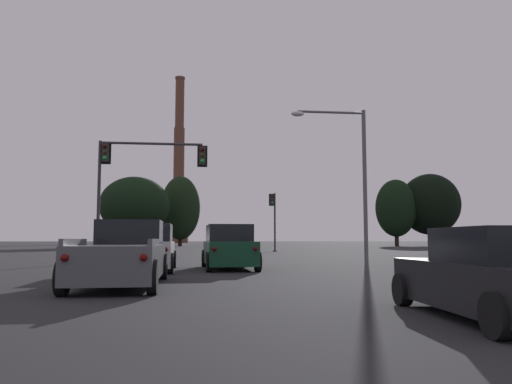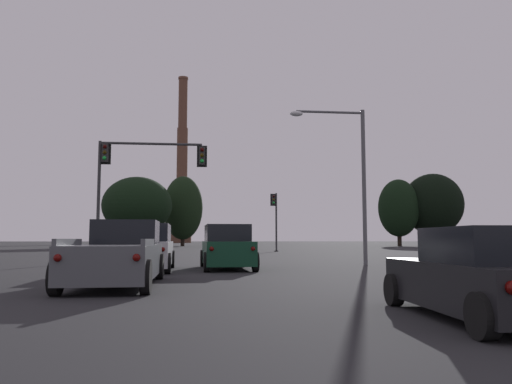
# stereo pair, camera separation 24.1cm
# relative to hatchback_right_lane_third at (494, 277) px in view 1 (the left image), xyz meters

# --- Properties ---
(hatchback_right_lane_third) EXTENTS (2.06, 4.16, 1.44)m
(hatchback_right_lane_third) POSITION_rel_hatchback_right_lane_third_xyz_m (0.00, 0.00, 0.00)
(hatchback_right_lane_third) COLOR black
(hatchback_right_lane_third) RESTS_ON ground_plane
(suv_left_lane_front) EXTENTS (2.19, 4.94, 1.86)m
(suv_left_lane_front) POSITION_rel_hatchback_right_lane_third_xyz_m (-6.60, 12.87, 0.23)
(suv_left_lane_front) COLOR silver
(suv_left_lane_front) RESTS_ON ground_plane
(pickup_truck_left_lane_second) EXTENTS (2.25, 5.53, 1.82)m
(pickup_truck_left_lane_second) POSITION_rel_hatchback_right_lane_third_xyz_m (-6.66, 6.65, 0.14)
(pickup_truck_left_lane_second) COLOR #4C4F54
(pickup_truck_left_lane_second) RESTS_ON ground_plane
(suv_center_lane_front) EXTENTS (2.27, 4.97, 1.86)m
(suv_center_lane_front) POSITION_rel_hatchback_right_lane_third_xyz_m (-3.35, 13.77, 0.23)
(suv_center_lane_front) COLOR #0F3823
(suv_center_lane_front) RESTS_ON ground_plane
(traffic_light_far_right) EXTENTS (0.78, 0.50, 5.98)m
(traffic_light_far_right) POSITION_rel_hatchback_right_lane_third_xyz_m (3.00, 43.22, 3.26)
(traffic_light_far_right) COLOR #2D2D30
(traffic_light_far_right) RESTS_ON ground_plane
(traffic_light_overhead_left) EXTENTS (6.18, 0.50, 6.75)m
(traffic_light_overhead_left) POSITION_rel_hatchback_right_lane_third_xyz_m (-8.22, 20.92, 4.51)
(traffic_light_overhead_left) COLOR #2D2D30
(traffic_light_overhead_left) RESTS_ON ground_plane
(street_lamp) EXTENTS (3.79, 0.36, 7.71)m
(street_lamp) POSITION_rel_hatchback_right_lane_third_xyz_m (2.88, 16.35, 4.19)
(street_lamp) COLOR #56565B
(street_lamp) RESTS_ON ground_plane
(smokestack) EXTENTS (6.96, 6.96, 58.52)m
(smokestack) POSITION_rel_hatchback_right_lane_third_xyz_m (-11.77, 166.63, 22.24)
(smokestack) COLOR #523427
(smokestack) RESTS_ON ground_plane
(treeline_far_right) EXTENTS (7.07, 6.36, 12.66)m
(treeline_far_right) POSITION_rel_hatchback_right_lane_third_xyz_m (-7.95, 83.32, 6.24)
(treeline_far_right) COLOR black
(treeline_far_right) RESTS_ON ground_plane
(treeline_left_mid) EXTENTS (7.44, 6.69, 12.19)m
(treeline_left_mid) POSITION_rel_hatchback_right_lane_third_xyz_m (31.15, 79.96, 6.26)
(treeline_left_mid) COLOR black
(treeline_left_mid) RESTS_ON ground_plane
(treeline_center_left) EXTENTS (11.17, 10.05, 13.44)m
(treeline_center_left) POSITION_rel_hatchback_right_lane_third_xyz_m (38.13, 80.85, 7.07)
(treeline_center_left) COLOR black
(treeline_center_left) RESTS_ON ground_plane
(treeline_right_mid) EXTENTS (11.22, 10.10, 11.38)m
(treeline_right_mid) POSITION_rel_hatchback_right_lane_third_xyz_m (-15.00, 74.79, 6.04)
(treeline_right_mid) COLOR black
(treeline_right_mid) RESTS_ON ground_plane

